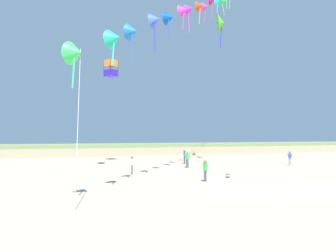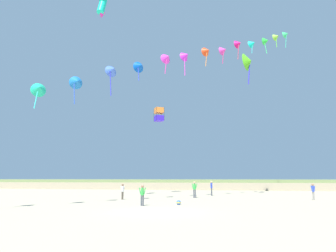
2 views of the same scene
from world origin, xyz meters
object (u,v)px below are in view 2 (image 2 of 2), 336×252
at_px(person_near_left, 195,188).
at_px(beach_ball, 179,203).
at_px(person_far_left, 211,187).
at_px(large_kite_low_lead, 102,5).
at_px(person_near_right, 313,191).
at_px(person_far_right, 142,194).
at_px(large_kite_mid_trail, 248,62).
at_px(person_mid_center, 123,190).
at_px(large_kite_high_solo, 159,115).

height_order(person_near_left, beach_ball, person_near_left).
bearing_deg(person_far_left, large_kite_low_lead, -143.97).
relative_size(person_near_right, beach_ball, 4.31).
relative_size(person_near_right, large_kite_low_lead, 0.56).
distance_m(person_near_left, beach_ball, 8.80).
height_order(person_near_right, person_far_right, person_near_right).
bearing_deg(beach_ball, person_near_left, 87.55).
bearing_deg(person_far_left, large_kite_mid_trail, 7.35).
distance_m(person_far_left, large_kite_low_lead, 24.71).
height_order(person_mid_center, large_kite_high_solo, large_kite_high_solo).
bearing_deg(person_near_left, beach_ball, -92.45).
bearing_deg(person_far_left, large_kite_high_solo, 148.77).
bearing_deg(person_far_right, person_far_left, 72.61).
distance_m(person_mid_center, large_kite_low_lead, 20.67).
bearing_deg(large_kite_low_lead, person_far_left, 36.03).
distance_m(person_mid_center, large_kite_high_solo, 16.70).
relative_size(large_kite_low_lead, large_kite_high_solo, 1.40).
height_order(person_far_left, large_kite_high_solo, large_kite_high_solo).
bearing_deg(large_kite_high_solo, person_mid_center, -93.19).
bearing_deg(person_near_left, person_far_left, 70.42).
distance_m(person_far_left, beach_ball, 13.41).
xyz_separation_m(person_near_left, large_kite_high_solo, (-5.99, 9.09, 10.27)).
relative_size(person_far_right, large_kite_low_lead, 0.56).
height_order(person_near_right, person_mid_center, person_near_right).
xyz_separation_m(person_far_right, large_kite_high_solo, (-3.02, 19.19, 10.37)).
height_order(person_near_left, person_near_right, person_near_left).
bearing_deg(beach_ball, large_kite_mid_trail, 63.05).
bearing_deg(person_near_right, large_kite_high_solo, 149.55).
bearing_deg(person_far_left, person_mid_center, -134.50).
relative_size(person_near_right, person_mid_center, 1.03).
distance_m(person_mid_center, person_far_right, 7.18).
height_order(person_near_right, large_kite_low_lead, large_kite_low_lead).
distance_m(person_mid_center, person_far_left, 11.86).
xyz_separation_m(person_near_right, large_kite_mid_trail, (-4.88, 6.38, 16.03)).
bearing_deg(large_kite_low_lead, person_near_left, 21.17).
bearing_deg(person_near_left, large_kite_high_solo, 123.40).
distance_m(person_near_left, large_kite_mid_trail, 18.03).
xyz_separation_m(person_near_left, beach_ball, (-0.37, -8.75, -0.82)).
bearing_deg(large_kite_low_lead, person_near_right, 6.81).
bearing_deg(person_near_left, large_kite_low_lead, -158.83).
bearing_deg(large_kite_low_lead, large_kite_high_solo, 73.59).
xyz_separation_m(person_far_right, large_kite_low_lead, (-6.81, 6.32, 20.42)).
distance_m(person_near_right, person_far_left, 11.50).
height_order(large_kite_low_lead, large_kite_mid_trail, large_kite_low_lead).
height_order(person_near_left, large_kite_high_solo, large_kite_high_solo).
bearing_deg(person_far_left, beach_ball, -98.46).
height_order(person_far_right, large_kite_low_lead, large_kite_low_lead).
relative_size(person_far_right, large_kite_mid_trail, 0.36).
relative_size(person_mid_center, large_kite_mid_trail, 0.35).
relative_size(large_kite_mid_trail, large_kite_high_solo, 2.16).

